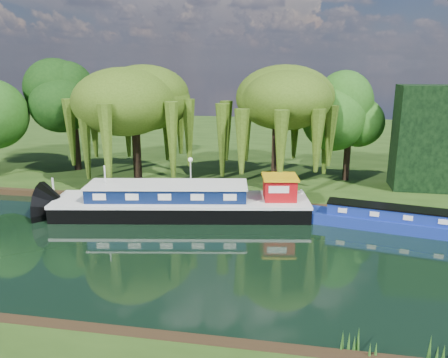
# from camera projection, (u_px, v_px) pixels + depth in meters

# --- Properties ---
(ground) EXTENTS (120.00, 120.00, 0.00)m
(ground) POSITION_uv_depth(u_px,v_px,m) (136.00, 248.00, 24.42)
(ground) COLOR black
(far_bank) EXTENTS (120.00, 52.00, 0.45)m
(far_bank) POSITION_uv_depth(u_px,v_px,m) (232.00, 142.00, 56.74)
(far_bank) COLOR #1F3C10
(far_bank) RESTS_ON ground
(dutch_barge) EXTENTS (17.45, 6.60, 3.60)m
(dutch_barge) POSITION_uv_depth(u_px,v_px,m) (184.00, 202.00, 29.52)
(dutch_barge) COLOR black
(dutch_barge) RESTS_ON ground
(narrowboat) EXTENTS (11.02, 3.87, 1.59)m
(narrowboat) POSITION_uv_depth(u_px,v_px,m) (390.00, 220.00, 27.07)
(narrowboat) COLOR navy
(narrowboat) RESTS_ON ground
(white_cruiser) EXTENTS (2.33, 2.08, 1.11)m
(white_cruiser) POSITION_uv_depth(u_px,v_px,m) (430.00, 231.00, 26.92)
(white_cruiser) COLOR silver
(white_cruiser) RESTS_ON ground
(willow_left) EXTENTS (7.49, 7.49, 8.97)m
(willow_left) POSITION_uv_depth(u_px,v_px,m) (134.00, 102.00, 35.37)
(willow_left) COLOR black
(willow_left) RESTS_ON far_bank
(willow_right) EXTENTS (7.06, 7.06, 8.60)m
(willow_right) POSITION_uv_depth(u_px,v_px,m) (277.00, 107.00, 33.79)
(willow_right) COLOR black
(willow_right) RESTS_ON far_bank
(tree_far_mid) EXTENTS (5.59, 5.59, 9.14)m
(tree_far_mid) POSITION_uv_depth(u_px,v_px,m) (72.00, 101.00, 39.17)
(tree_far_mid) COLOR black
(tree_far_mid) RESTS_ON far_bank
(tree_far_right) EXTENTS (4.73, 4.73, 7.75)m
(tree_far_right) POSITION_uv_depth(u_px,v_px,m) (350.00, 117.00, 35.73)
(tree_far_right) COLOR black
(tree_far_right) RESTS_ON far_bank
(conifer_hedge) EXTENTS (6.00, 3.00, 8.00)m
(conifer_hedge) POSITION_uv_depth(u_px,v_px,m) (436.00, 138.00, 33.43)
(conifer_hedge) COLOR black
(conifer_hedge) RESTS_ON far_bank
(lamppost) EXTENTS (0.36, 0.36, 2.56)m
(lamppost) POSITION_uv_depth(u_px,v_px,m) (191.00, 165.00, 33.72)
(lamppost) COLOR silver
(lamppost) RESTS_ON far_bank
(mooring_posts) EXTENTS (19.16, 0.16, 1.00)m
(mooring_posts) POSITION_uv_depth(u_px,v_px,m) (171.00, 190.00, 32.26)
(mooring_posts) COLOR silver
(mooring_posts) RESTS_ON far_bank
(reeds_near) EXTENTS (33.70, 1.50, 1.10)m
(reeds_near) POSITION_uv_depth(u_px,v_px,m) (239.00, 330.00, 15.91)
(reeds_near) COLOR #225216
(reeds_near) RESTS_ON ground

